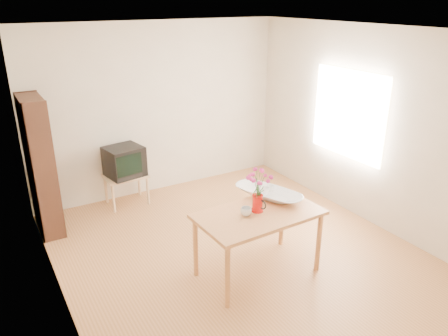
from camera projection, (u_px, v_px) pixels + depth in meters
room at (240, 151)px, 4.87m from camera, size 4.50×4.50×4.50m
table at (259, 220)px, 4.71m from camera, size 1.36×0.81×0.75m
tv_stand at (126, 180)px, 6.44m from camera, size 0.60×0.45×0.46m
bookshelf at (42, 171)px, 5.56m from camera, size 0.28×0.70×1.80m
pitcher at (257, 204)px, 4.68m from camera, size 0.13×0.21×0.19m
flowers at (258, 182)px, 4.59m from camera, size 0.22×0.22×0.31m
mug at (246, 212)px, 4.60m from camera, size 0.16×0.16×0.09m
bowl at (269, 177)px, 4.95m from camera, size 0.70×0.70×0.51m
teacup_a at (266, 181)px, 4.95m from camera, size 0.11×0.11×0.07m
teacup_b at (271, 179)px, 5.00m from camera, size 0.10×0.10×0.06m
television at (124, 161)px, 6.34m from camera, size 0.57×0.54×0.43m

